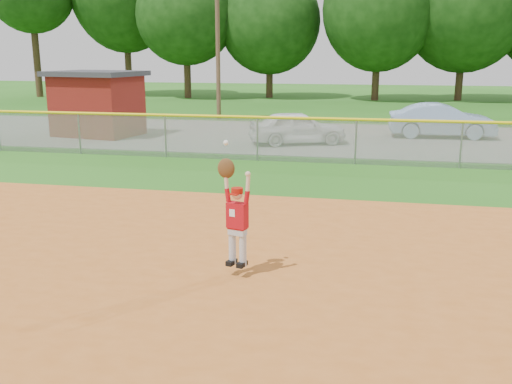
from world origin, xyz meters
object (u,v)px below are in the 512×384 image
car_white_a (297,127)px  ballplayer (236,214)px  car_blue (442,121)px  utility_shed (97,103)px

car_white_a → ballplayer: bearing=161.9°
car_blue → ballplayer: size_ratio=2.15×
utility_shed → ballplayer: (9.94, -14.90, -0.36)m
car_white_a → car_blue: 6.65m
ballplayer → car_blue: bearing=73.8°
utility_shed → car_blue: bearing=9.1°
car_blue → ballplayer: (-5.02, -17.28, 0.33)m
car_blue → ballplayer: 18.00m
car_blue → utility_shed: utility_shed is taller
car_white_a → ballplayer: (0.89, -14.22, 0.40)m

